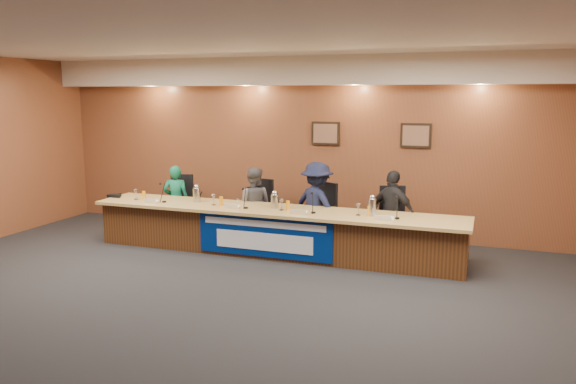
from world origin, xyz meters
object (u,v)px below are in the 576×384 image
Objects in this scene: panelist_d at (393,213)px; carafe_right at (372,207)px; office_chair_d at (393,224)px; speakerphone at (116,196)px; panelist_b at (253,205)px; carafe_left at (197,195)px; panelist_c at (317,205)px; dais_body at (274,232)px; office_chair_a at (179,208)px; carafe_mid at (275,201)px; office_chair_b at (256,214)px; panelist_a at (176,200)px; banner at (264,237)px; office_chair_c at (319,219)px.

panelist_d is 0.67m from carafe_right.
office_chair_d is 1.50× the size of speakerphone.
panelist_b is 0.99m from carafe_left.
carafe_right is at bearing 174.43° from panelist_c.
dais_body is 12.50× the size of office_chair_a.
carafe_right is at bearing 92.93° from panelist_d.
panelist_b reaches higher than speakerphone.
office_chair_a is 1.50× the size of speakerphone.
speakerphone is at bearing -178.95° from carafe_mid.
dais_body is at bearing -34.58° from office_chair_b.
panelist_c is (1.15, 0.00, 0.07)m from panelist_b.
panelist_a is at bearing -9.63° from panelist_b.
panelist_d reaches higher than dais_body.
office_chair_a is at bearing -110.74° from panelist_a.
banner is 4.58× the size of office_chair_a.
dais_body reaches higher than office_chair_d.
office_chair_a is at bearing -166.49° from office_chair_b.
carafe_right is at bearing 154.84° from panelist_b.
panelist_b is at bearing 137.91° from carafe_mid.
panelist_a reaches higher than carafe_right.
office_chair_c and office_chair_d have the same top height.
panelist_c is 0.26m from office_chair_c.
panelist_b is (-0.59, 0.56, 0.31)m from dais_body.
office_chair_a is 1.85× the size of carafe_right.
panelist_c is 0.78m from carafe_mid.
panelist_a is at bearing 24.66° from panelist_c.
dais_body is at bearing -177.45° from office_chair_d.
panelist_b is at bearing 121.30° from banner.
office_chair_c is at bearing -65.34° from panelist_c.
panelist_d is 0.23m from office_chair_d.
panelist_a is 3.99× the size of speakerphone.
dais_body reaches higher than office_chair_b.
banner is 1.72m from carafe_right.
office_chair_a is 1.54m from office_chair_b.
panelist_c is 3.02× the size of office_chair_c.
banner is at bearing -18.08° from carafe_left.
panelist_d is at bearing 28.30° from banner.
panelist_b reaches higher than panelist_a.
speakerphone reaches higher than office_chair_d.
carafe_left reaches higher than office_chair_c.
carafe_left is (-0.82, -0.62, 0.39)m from office_chair_b.
panelist_b is 5.61× the size of carafe_left.
carafe_left is (0.72, -0.52, 0.23)m from panelist_a.
office_chair_a is 2.28m from carafe_mid.
office_chair_c is 1.26m from office_chair_d.
carafe_mid is at bearing -106.90° from office_chair_c.
office_chair_d is (2.41, 0.10, -0.18)m from panelist_b.
panelist_d reaches higher than speakerphone.
office_chair_d is at bearing -12.71° from office_chair_a.
carafe_right is at bearing -1.74° from dais_body.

